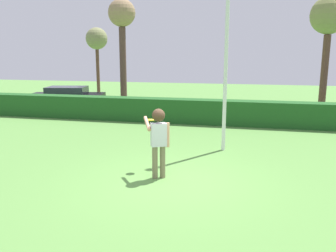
% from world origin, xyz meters
% --- Properties ---
extents(ground_plane, '(60.00, 60.00, 0.00)m').
position_xyz_m(ground_plane, '(0.00, 0.00, 0.00)').
color(ground_plane, '#57893F').
extents(person, '(0.77, 0.62, 1.78)m').
position_xyz_m(person, '(-0.41, 0.23, 1.12)').
color(person, '#7A6F51').
rests_on(person, ground).
extents(frisbee, '(0.23, 0.23, 0.03)m').
position_xyz_m(frisbee, '(-0.82, 0.88, 1.37)').
color(frisbee, yellow).
extents(lamppost, '(0.24, 0.24, 6.23)m').
position_xyz_m(lamppost, '(0.97, 3.29, 3.43)').
color(lamppost, silver).
rests_on(lamppost, ground).
extents(hedge_row, '(25.46, 0.90, 1.09)m').
position_xyz_m(hedge_row, '(0.00, 7.64, 0.55)').
color(hedge_row, '#1E521F').
rests_on(hedge_row, ground).
extents(parked_car_black, '(4.47, 2.59, 1.25)m').
position_xyz_m(parked_car_black, '(-8.71, 10.47, 0.69)').
color(parked_car_black, black).
rests_on(parked_car_black, ground).
extents(bare_elm_tree, '(1.57, 1.57, 5.01)m').
position_xyz_m(bare_elm_tree, '(-9.34, 16.19, 4.10)').
color(bare_elm_tree, brown).
rests_on(bare_elm_tree, ground).
extents(maple_tree, '(1.65, 1.65, 6.37)m').
position_xyz_m(maple_tree, '(-6.03, 12.69, 5.07)').
color(maple_tree, '#523732').
rests_on(maple_tree, ground).
extents(willow_tree, '(2.02, 2.02, 6.17)m').
position_xyz_m(willow_tree, '(5.66, 13.11, 4.95)').
color(willow_tree, brown).
rests_on(willow_tree, ground).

